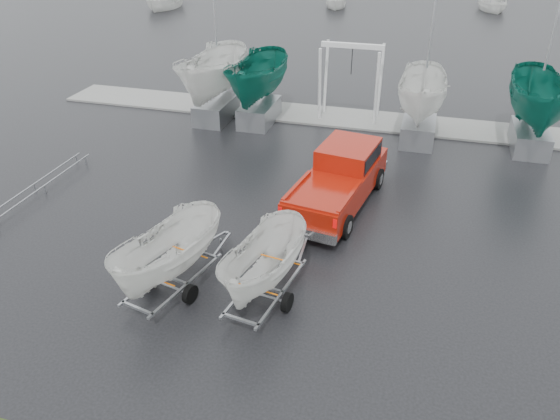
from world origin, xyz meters
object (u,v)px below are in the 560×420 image
object	(u,v)px
trailer_parked	(165,213)
boat_hoist	(351,71)
pickup_truck	(341,176)
trailer_hitched	(265,224)

from	to	relation	value
trailer_parked	boat_hoist	size ratio (longest dim) A/B	1.25
pickup_truck	trailer_hitched	world-z (taller)	trailer_hitched
pickup_truck	trailer_parked	xyz separation A→B (m)	(-3.94, -7.09, 1.66)
trailer_hitched	trailer_parked	world-z (taller)	trailer_parked
boat_hoist	trailer_parked	bearing A→B (deg)	-99.34
pickup_truck	trailer_parked	world-z (taller)	trailer_parked
pickup_truck	trailer_hitched	bearing A→B (deg)	-90.00
trailer_hitched	trailer_parked	xyz separation A→B (m)	(-2.89, -0.37, 0.11)
trailer_hitched	boat_hoist	distance (m)	16.09
trailer_parked	pickup_truck	bearing A→B (deg)	74.21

